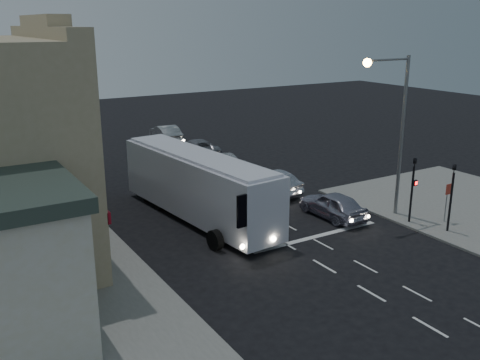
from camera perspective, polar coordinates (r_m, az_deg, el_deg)
ground at (r=25.90m, az=7.55°, el=-8.30°), size 120.00×120.00×0.00m
road_markings at (r=29.02m, az=5.46°, el=-5.43°), size 8.00×30.55×0.01m
tour_bus at (r=30.10m, az=-4.53°, el=-0.43°), size 3.82×12.69×3.83m
car_suv at (r=31.09m, az=9.86°, el=-2.62°), size 1.88×4.50×1.52m
car_sedan_a at (r=34.98m, az=3.23°, el=-0.24°), size 2.37×4.82×1.52m
car_sedan_b at (r=40.03m, az=-1.66°, el=1.89°), size 3.28×5.44×1.47m
car_sedan_c at (r=44.92m, az=-4.75°, el=3.45°), size 2.47×5.34×1.48m
car_extra at (r=50.46m, az=-7.92°, el=4.88°), size 2.21×5.18×1.66m
traffic_signal_main at (r=30.65m, az=17.98°, el=-0.22°), size 0.25×0.35×4.10m
traffic_signal_side at (r=30.01m, az=21.68°, el=-0.93°), size 0.18×0.15×4.10m
regulatory_sign at (r=31.56m, az=21.26°, el=-1.64°), size 0.45×0.12×2.20m
streetlight at (r=30.65m, az=16.20°, el=6.31°), size 3.32×0.44×9.00m
street_tree at (r=34.46m, az=-19.48°, el=4.99°), size 4.00×4.00×6.20m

